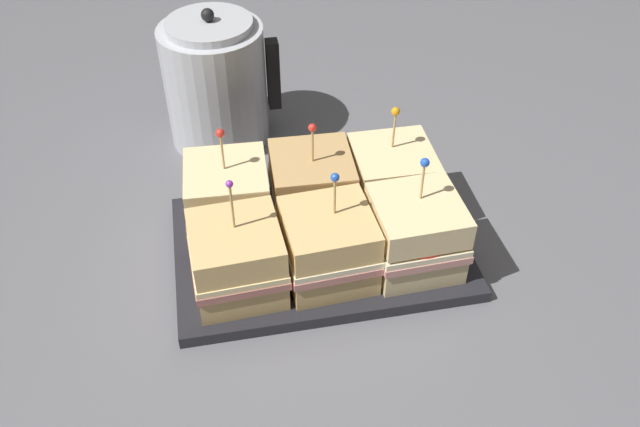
# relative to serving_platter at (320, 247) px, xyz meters

# --- Properties ---
(ground_plane) EXTENTS (6.00, 6.00, 0.00)m
(ground_plane) POSITION_rel_serving_platter_xyz_m (0.00, 0.00, -0.01)
(ground_plane) COLOR slate
(serving_platter) EXTENTS (0.40, 0.26, 0.02)m
(serving_platter) POSITION_rel_serving_platter_xyz_m (0.00, 0.00, 0.00)
(serving_platter) COLOR #232328
(serving_platter) RESTS_ON ground_plane
(sandwich_front_left) EXTENTS (0.12, 0.12, 0.17)m
(sandwich_front_left) POSITION_rel_serving_platter_xyz_m (-0.12, -0.06, 0.06)
(sandwich_front_left) COLOR tan
(sandwich_front_left) RESTS_ON serving_platter
(sandwich_front_center) EXTENTS (0.12, 0.12, 0.16)m
(sandwich_front_center) POSITION_rel_serving_platter_xyz_m (-0.00, -0.06, 0.06)
(sandwich_front_center) COLOR tan
(sandwich_front_center) RESTS_ON serving_platter
(sandwich_front_right) EXTENTS (0.12, 0.12, 0.16)m
(sandwich_front_right) POSITION_rel_serving_platter_xyz_m (0.11, -0.06, 0.06)
(sandwich_front_right) COLOR beige
(sandwich_front_right) RESTS_ON serving_platter
(sandwich_back_left) EXTENTS (0.12, 0.12, 0.16)m
(sandwich_back_left) POSITION_rel_serving_platter_xyz_m (-0.12, 0.06, 0.06)
(sandwich_back_left) COLOR beige
(sandwich_back_left) RESTS_ON serving_platter
(sandwich_back_center) EXTENTS (0.12, 0.12, 0.16)m
(sandwich_back_center) POSITION_rel_serving_platter_xyz_m (0.00, 0.06, 0.06)
(sandwich_back_center) COLOR tan
(sandwich_back_center) RESTS_ON serving_platter
(sandwich_back_right) EXTENTS (0.12, 0.12, 0.16)m
(sandwich_back_right) POSITION_rel_serving_platter_xyz_m (0.12, 0.06, 0.06)
(sandwich_back_right) COLOR beige
(sandwich_back_right) RESTS_ON serving_platter
(kettle_steel) EXTENTS (0.19, 0.16, 0.23)m
(kettle_steel) POSITION_rel_serving_platter_xyz_m (-0.11, 0.31, 0.09)
(kettle_steel) COLOR #B7BABF
(kettle_steel) RESTS_ON ground_plane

